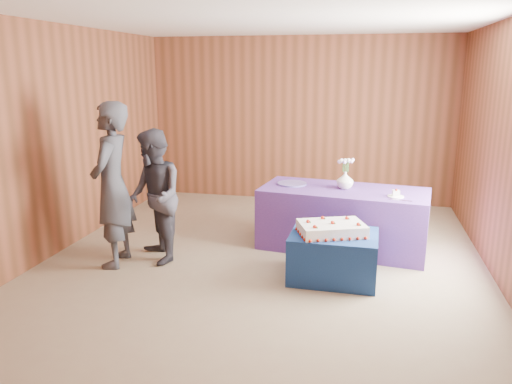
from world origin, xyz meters
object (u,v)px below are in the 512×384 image
(cake_table, at_px, (333,256))
(serving_table, at_px, (343,219))
(guest_left, at_px, (112,185))
(sheet_cake, at_px, (332,229))
(vase, at_px, (345,180))
(guest_right, at_px, (154,197))

(cake_table, xyz_separation_m, serving_table, (0.05, 0.98, 0.12))
(serving_table, distance_m, guest_left, 2.78)
(sheet_cake, bearing_deg, vase, 64.55)
(serving_table, relative_size, guest_left, 1.09)
(cake_table, height_order, serving_table, serving_table)
(serving_table, height_order, sheet_cake, serving_table)
(cake_table, bearing_deg, serving_table, 88.55)
(guest_right, bearing_deg, serving_table, 76.94)
(vase, bearing_deg, sheet_cake, -94.32)
(vase, distance_m, guest_right, 2.29)
(cake_table, distance_m, serving_table, 0.99)
(serving_table, xyz_separation_m, sheet_cake, (-0.08, -1.00, 0.19))
(serving_table, height_order, vase, vase)
(guest_left, bearing_deg, cake_table, 84.22)
(serving_table, distance_m, sheet_cake, 1.02)
(vase, height_order, guest_left, guest_left)
(sheet_cake, relative_size, guest_right, 0.53)
(cake_table, relative_size, sheet_cake, 1.11)
(guest_right, bearing_deg, cake_table, 51.29)
(sheet_cake, height_order, guest_left, guest_left)
(cake_table, distance_m, guest_left, 2.54)
(guest_right, bearing_deg, vase, 77.66)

